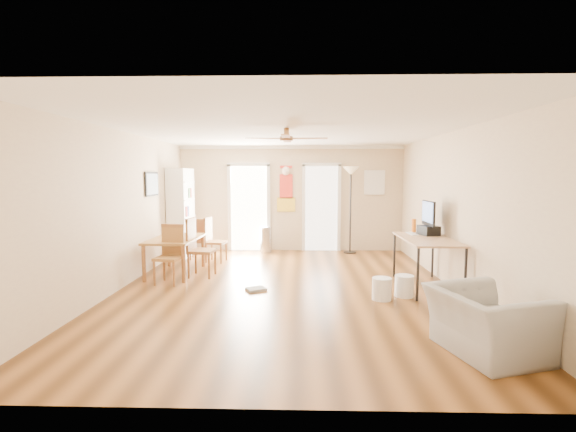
{
  "coord_description": "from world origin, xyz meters",
  "views": [
    {
      "loc": [
        0.19,
        -6.57,
        1.86
      ],
      "look_at": [
        0.0,
        0.6,
        1.15
      ],
      "focal_mm": 25.3,
      "sensor_mm": 36.0,
      "label": 1
    }
  ],
  "objects_px": {
    "bookshelf": "(181,213)",
    "trash_can": "(266,240)",
    "dining_chair_near": "(168,255)",
    "computer_desk": "(426,263)",
    "dining_table": "(176,256)",
    "printer": "(429,230)",
    "dining_chair_far": "(198,239)",
    "torchiere_lamp": "(350,210)",
    "armchair": "(486,322)",
    "wastebasket_a": "(382,289)",
    "dining_chair_right_b": "(202,248)",
    "dining_chair_right_a": "(216,240)",
    "wastebasket_b": "(404,286)"
  },
  "relations": [
    {
      "from": "bookshelf",
      "to": "trash_can",
      "type": "distance_m",
      "value": 2.1
    },
    {
      "from": "dining_chair_near",
      "to": "computer_desk",
      "type": "xyz_separation_m",
      "value": [
        4.37,
        -0.15,
        -0.09
      ]
    },
    {
      "from": "dining_table",
      "to": "trash_can",
      "type": "bearing_deg",
      "value": 55.16
    },
    {
      "from": "bookshelf",
      "to": "trash_can",
      "type": "xyz_separation_m",
      "value": [
        1.92,
        0.51,
        -0.7
      ]
    },
    {
      "from": "printer",
      "to": "bookshelf",
      "type": "bearing_deg",
      "value": 140.85
    },
    {
      "from": "dining_table",
      "to": "dining_chair_far",
      "type": "height_order",
      "value": "dining_chair_far"
    },
    {
      "from": "trash_can",
      "to": "printer",
      "type": "height_order",
      "value": "printer"
    },
    {
      "from": "trash_can",
      "to": "torchiere_lamp",
      "type": "distance_m",
      "value": 2.17
    },
    {
      "from": "armchair",
      "to": "torchiere_lamp",
      "type": "bearing_deg",
      "value": -9.01
    },
    {
      "from": "wastebasket_a",
      "to": "armchair",
      "type": "distance_m",
      "value": 1.98
    },
    {
      "from": "armchair",
      "to": "wastebasket_a",
      "type": "bearing_deg",
      "value": 4.48
    },
    {
      "from": "dining_chair_right_b",
      "to": "armchair",
      "type": "xyz_separation_m",
      "value": [
        3.75,
        -3.2,
        -0.2
      ]
    },
    {
      "from": "dining_chair_right_a",
      "to": "printer",
      "type": "bearing_deg",
      "value": -102.16
    },
    {
      "from": "dining_chair_right_a",
      "to": "wastebasket_a",
      "type": "bearing_deg",
      "value": -121.57
    },
    {
      "from": "dining_chair_right_a",
      "to": "bookshelf",
      "type": "bearing_deg",
      "value": 66.46
    },
    {
      "from": "bookshelf",
      "to": "printer",
      "type": "relative_size",
      "value": 6.31
    },
    {
      "from": "dining_chair_right_b",
      "to": "dining_table",
      "type": "bearing_deg",
      "value": 76.07
    },
    {
      "from": "wastebasket_b",
      "to": "dining_chair_near",
      "type": "bearing_deg",
      "value": 170.34
    },
    {
      "from": "bookshelf",
      "to": "dining_chair_far",
      "type": "distance_m",
      "value": 0.78
    },
    {
      "from": "dining_chair_far",
      "to": "computer_desk",
      "type": "relative_size",
      "value": 0.58
    },
    {
      "from": "dining_chair_far",
      "to": "wastebasket_a",
      "type": "relative_size",
      "value": 2.71
    },
    {
      "from": "torchiere_lamp",
      "to": "printer",
      "type": "distance_m",
      "value": 2.86
    },
    {
      "from": "bookshelf",
      "to": "dining_chair_right_a",
      "type": "height_order",
      "value": "bookshelf"
    },
    {
      "from": "dining_chair_right_a",
      "to": "dining_chair_near",
      "type": "xyz_separation_m",
      "value": [
        -0.46,
        -1.81,
        0.02
      ]
    },
    {
      "from": "dining_chair_far",
      "to": "trash_can",
      "type": "distance_m",
      "value": 1.66
    },
    {
      "from": "dining_table",
      "to": "computer_desk",
      "type": "distance_m",
      "value": 4.54
    },
    {
      "from": "wastebasket_b",
      "to": "armchair",
      "type": "relative_size",
      "value": 0.32
    },
    {
      "from": "dining_table",
      "to": "dining_chair_far",
      "type": "bearing_deg",
      "value": 86.53
    },
    {
      "from": "dining_chair_far",
      "to": "trash_can",
      "type": "relative_size",
      "value": 1.46
    },
    {
      "from": "bookshelf",
      "to": "dining_chair_near",
      "type": "height_order",
      "value": "bookshelf"
    },
    {
      "from": "dining_table",
      "to": "armchair",
      "type": "bearing_deg",
      "value": -38.25
    },
    {
      "from": "dining_chair_right_a",
      "to": "armchair",
      "type": "bearing_deg",
      "value": -130.76
    },
    {
      "from": "dining_chair_right_a",
      "to": "dining_chair_right_b",
      "type": "relative_size",
      "value": 0.89
    },
    {
      "from": "trash_can",
      "to": "wastebasket_a",
      "type": "distance_m",
      "value": 4.28
    },
    {
      "from": "dining_chair_right_b",
      "to": "trash_can",
      "type": "distance_m",
      "value": 2.61
    },
    {
      "from": "bookshelf",
      "to": "armchair",
      "type": "bearing_deg",
      "value": -50.92
    },
    {
      "from": "dining_chair_right_b",
      "to": "torchiere_lamp",
      "type": "xyz_separation_m",
      "value": [
        3.03,
        2.37,
        0.5
      ]
    },
    {
      "from": "printer",
      "to": "armchair",
      "type": "relative_size",
      "value": 0.31
    },
    {
      "from": "bookshelf",
      "to": "dining_chair_right_b",
      "type": "bearing_deg",
      "value": -67.39
    },
    {
      "from": "trash_can",
      "to": "wastebasket_a",
      "type": "height_order",
      "value": "trash_can"
    },
    {
      "from": "dining_chair_right_b",
      "to": "wastebasket_b",
      "type": "distance_m",
      "value": 3.64
    },
    {
      "from": "wastebasket_b",
      "to": "dining_chair_right_b",
      "type": "bearing_deg",
      "value": 161.04
    },
    {
      "from": "dining_table",
      "to": "dining_chair_right_a",
      "type": "height_order",
      "value": "dining_chair_right_a"
    },
    {
      "from": "bookshelf",
      "to": "dining_chair_right_b",
      "type": "relative_size",
      "value": 1.88
    },
    {
      "from": "dining_chair_near",
      "to": "computer_desk",
      "type": "bearing_deg",
      "value": 6.51
    },
    {
      "from": "dining_table",
      "to": "dining_chair_near",
      "type": "relative_size",
      "value": 1.37
    },
    {
      "from": "dining_chair_right_b",
      "to": "wastebasket_a",
      "type": "xyz_separation_m",
      "value": [
        3.05,
        -1.35,
        -0.37
      ]
    },
    {
      "from": "dining_table",
      "to": "dining_chair_right_a",
      "type": "distance_m",
      "value": 1.24
    },
    {
      "from": "dining_chair_right_b",
      "to": "wastebasket_a",
      "type": "distance_m",
      "value": 3.35
    },
    {
      "from": "dining_chair_right_b",
      "to": "torchiere_lamp",
      "type": "height_order",
      "value": "torchiere_lamp"
    }
  ]
}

